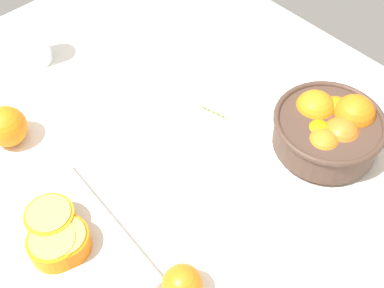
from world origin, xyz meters
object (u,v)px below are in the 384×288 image
orange_half_1 (51,220)px  orange_half_2 (65,241)px  orange_half_0 (54,245)px  loose_orange_2 (183,285)px  fruit_bowl (329,129)px  loose_orange_0 (6,127)px  juice_glass (34,45)px  cutting_board (59,254)px

orange_half_1 → orange_half_2: orange_half_1 is taller
orange_half_0 → loose_orange_2: bearing=29.6°
fruit_bowl → orange_half_1: bearing=-111.3°
loose_orange_0 → loose_orange_2: (48.34, 3.56, -0.76)cm
fruit_bowl → loose_orange_0: fruit_bowl is taller
juice_glass → orange_half_2: juice_glass is taller
orange_half_1 → juice_glass: bearing=151.7°
loose_orange_0 → orange_half_2: bearing=-11.4°
fruit_bowl → orange_half_1: 54.90cm
juice_glass → loose_orange_2: 67.30cm
orange_half_0 → orange_half_1: 4.80cm
orange_half_0 → loose_orange_0: bearing=165.2°
loose_orange_0 → fruit_bowl: bearing=45.9°
orange_half_1 → orange_half_0: bearing=-27.3°
juice_glass → orange_half_2: bearing=-26.3°
juice_glass → cutting_board: juice_glass is taller
orange_half_2 → loose_orange_2: size_ratio=1.28×
orange_half_1 → loose_orange_2: bearing=20.6°
juice_glass → orange_half_0: 52.54cm
loose_orange_0 → orange_half_0: bearing=-14.8°
juice_glass → loose_orange_2: size_ratio=1.51×
juice_glass → loose_orange_2: bearing=-11.7°
cutting_board → loose_orange_0: 30.10cm
orange_half_1 → loose_orange_0: bearing=167.6°
orange_half_0 → orange_half_1: size_ratio=1.03×
loose_orange_2 → juice_glass: bearing=168.3°
orange_half_2 → orange_half_0: bearing=-106.6°
fruit_bowl → juice_glass: fruit_bowl is taller
cutting_board → loose_orange_2: (19.38, 11.11, 2.45)cm
fruit_bowl → orange_half_1: fruit_bowl is taller
orange_half_2 → loose_orange_2: bearing=26.3°
loose_orange_0 → juice_glass: bearing=135.5°
fruit_bowl → loose_orange_0: size_ratio=2.62×
fruit_bowl → orange_half_0: fruit_bowl is taller
fruit_bowl → loose_orange_0: bearing=-134.1°
orange_half_0 → orange_half_1: bearing=152.7°
loose_orange_0 → loose_orange_2: size_ratio=1.22×
loose_orange_2 → fruit_bowl: bearing=95.3°
juice_glass → orange_half_1: bearing=-28.3°
orange_half_1 → loose_orange_0: (-24.49, 5.39, -0.10)cm
cutting_board → loose_orange_0: loose_orange_0 is taller
orange_half_0 → orange_half_2: bearing=73.4°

